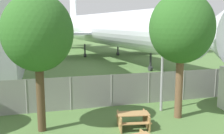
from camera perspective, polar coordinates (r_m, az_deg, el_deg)
perimeter_fence at (r=17.34m, az=8.02°, el=-4.52°), size 56.07×0.07×2.04m
airplane at (r=40.28m, az=-1.48°, el=8.25°), size 39.41×49.09×13.83m
picnic_bench_near_cabin at (r=13.41m, az=4.60°, el=-11.16°), size 1.78×1.63×0.76m
tree_left_of_cabin at (r=12.63m, az=-15.88°, el=7.06°), size 3.30×3.30×6.59m
tree_far_right at (r=14.46m, az=14.90°, el=8.08°), size 3.44×3.44×6.85m
light_mast at (r=15.42m, az=11.20°, el=9.34°), size 0.44×0.44×8.62m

